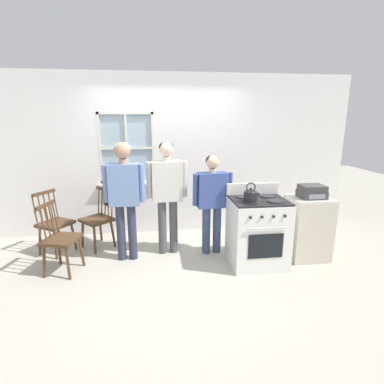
{
  "coord_description": "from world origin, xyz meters",
  "views": [
    {
      "loc": [
        -0.23,
        -3.71,
        1.98
      ],
      "look_at": [
        0.28,
        0.19,
        1.0
      ],
      "focal_mm": 28.0,
      "sensor_mm": 36.0,
      "label": 1
    }
  ],
  "objects_px": {
    "chair_near_wall": "(60,240)",
    "kettle": "(251,195)",
    "person_elderly_left": "(124,189)",
    "person_teen_center": "(167,187)",
    "chair_center_cluster": "(54,224)",
    "side_counter": "(308,228)",
    "person_adult_right": "(212,196)",
    "handbag": "(110,197)",
    "chair_by_window": "(98,220)",
    "stove": "(257,231)",
    "stereo": "(312,192)",
    "potted_plant": "(123,178)"
  },
  "relations": [
    {
      "from": "chair_center_cluster",
      "to": "side_counter",
      "type": "relative_size",
      "value": 1.04
    },
    {
      "from": "chair_center_cluster",
      "to": "stereo",
      "type": "distance_m",
      "value": 3.75
    },
    {
      "from": "person_teen_center",
      "to": "person_adult_right",
      "type": "relative_size",
      "value": 1.13
    },
    {
      "from": "side_counter",
      "to": "person_adult_right",
      "type": "bearing_deg",
      "value": 166.38
    },
    {
      "from": "kettle",
      "to": "potted_plant",
      "type": "distance_m",
      "value": 2.27
    },
    {
      "from": "person_adult_right",
      "to": "stereo",
      "type": "xyz_separation_m",
      "value": [
        1.34,
        -0.34,
        0.1
      ]
    },
    {
      "from": "chair_center_cluster",
      "to": "side_counter",
      "type": "height_order",
      "value": "chair_center_cluster"
    },
    {
      "from": "handbag",
      "to": "side_counter",
      "type": "bearing_deg",
      "value": -17.54
    },
    {
      "from": "person_adult_right",
      "to": "stove",
      "type": "height_order",
      "value": "person_adult_right"
    },
    {
      "from": "person_adult_right",
      "to": "handbag",
      "type": "height_order",
      "value": "person_adult_right"
    },
    {
      "from": "person_elderly_left",
      "to": "chair_center_cluster",
      "type": "bearing_deg",
      "value": 162.28
    },
    {
      "from": "handbag",
      "to": "stereo",
      "type": "bearing_deg",
      "value": -17.92
    },
    {
      "from": "chair_near_wall",
      "to": "handbag",
      "type": "distance_m",
      "value": 1.09
    },
    {
      "from": "potted_plant",
      "to": "side_counter",
      "type": "distance_m",
      "value": 3.01
    },
    {
      "from": "kettle",
      "to": "person_adult_right",
      "type": "bearing_deg",
      "value": 125.13
    },
    {
      "from": "person_elderly_left",
      "to": "chair_near_wall",
      "type": "bearing_deg",
      "value": -160.9
    },
    {
      "from": "chair_center_cluster",
      "to": "person_elderly_left",
      "type": "xyz_separation_m",
      "value": [
        1.08,
        -0.37,
        0.58
      ]
    },
    {
      "from": "stove",
      "to": "handbag",
      "type": "distance_m",
      "value": 2.33
    },
    {
      "from": "person_teen_center",
      "to": "potted_plant",
      "type": "bearing_deg",
      "value": 127.75
    },
    {
      "from": "kettle",
      "to": "stove",
      "type": "bearing_deg",
      "value": 38.42
    },
    {
      "from": "chair_by_window",
      "to": "chair_near_wall",
      "type": "xyz_separation_m",
      "value": [
        -0.35,
        -0.75,
        0.0
      ]
    },
    {
      "from": "chair_near_wall",
      "to": "kettle",
      "type": "bearing_deg",
      "value": -80.07
    },
    {
      "from": "stove",
      "to": "stereo",
      "type": "bearing_deg",
      "value": 5.49
    },
    {
      "from": "person_elderly_left",
      "to": "side_counter",
      "type": "xyz_separation_m",
      "value": [
        2.57,
        -0.27,
        -0.58
      ]
    },
    {
      "from": "person_teen_center",
      "to": "person_adult_right",
      "type": "height_order",
      "value": "person_teen_center"
    },
    {
      "from": "person_teen_center",
      "to": "side_counter",
      "type": "height_order",
      "value": "person_teen_center"
    },
    {
      "from": "chair_center_cluster",
      "to": "handbag",
      "type": "distance_m",
      "value": 0.89
    },
    {
      "from": "person_adult_right",
      "to": "kettle",
      "type": "height_order",
      "value": "person_adult_right"
    },
    {
      "from": "chair_near_wall",
      "to": "person_adult_right",
      "type": "relative_size",
      "value": 0.63
    },
    {
      "from": "chair_by_window",
      "to": "stove",
      "type": "distance_m",
      "value": 2.41
    },
    {
      "from": "person_teen_center",
      "to": "potted_plant",
      "type": "height_order",
      "value": "person_teen_center"
    },
    {
      "from": "person_teen_center",
      "to": "kettle",
      "type": "relative_size",
      "value": 6.72
    },
    {
      "from": "side_counter",
      "to": "stereo",
      "type": "height_order",
      "value": "stereo"
    },
    {
      "from": "stove",
      "to": "chair_center_cluster",
      "type": "bearing_deg",
      "value": 165.65
    },
    {
      "from": "chair_near_wall",
      "to": "chair_center_cluster",
      "type": "xyz_separation_m",
      "value": [
        -0.26,
        0.64,
        0.0
      ]
    },
    {
      "from": "side_counter",
      "to": "stereo",
      "type": "distance_m",
      "value": 0.54
    },
    {
      "from": "person_adult_right",
      "to": "potted_plant",
      "type": "bearing_deg",
      "value": 140.79
    },
    {
      "from": "person_teen_center",
      "to": "side_counter",
      "type": "bearing_deg",
      "value": -14.71
    },
    {
      "from": "person_adult_right",
      "to": "handbag",
      "type": "xyz_separation_m",
      "value": [
        -1.53,
        0.58,
        -0.12
      ]
    },
    {
      "from": "kettle",
      "to": "handbag",
      "type": "relative_size",
      "value": 0.8
    },
    {
      "from": "chair_near_wall",
      "to": "chair_center_cluster",
      "type": "distance_m",
      "value": 0.69
    },
    {
      "from": "chair_near_wall",
      "to": "side_counter",
      "type": "relative_size",
      "value": 1.04
    },
    {
      "from": "potted_plant",
      "to": "chair_center_cluster",
      "type": "bearing_deg",
      "value": -148.25
    },
    {
      "from": "stove",
      "to": "person_teen_center",
      "type": "bearing_deg",
      "value": 156.95
    },
    {
      "from": "chair_center_cluster",
      "to": "person_teen_center",
      "type": "xyz_separation_m",
      "value": [
        1.67,
        -0.22,
        0.57
      ]
    },
    {
      "from": "person_adult_right",
      "to": "person_teen_center",
      "type": "bearing_deg",
      "value": 166.93
    },
    {
      "from": "person_elderly_left",
      "to": "potted_plant",
      "type": "xyz_separation_m",
      "value": [
        -0.12,
        0.97,
        -0.02
      ]
    },
    {
      "from": "person_teen_center",
      "to": "chair_center_cluster",
      "type": "bearing_deg",
      "value": 169.43
    },
    {
      "from": "person_adult_right",
      "to": "stove",
      "type": "distance_m",
      "value": 0.81
    },
    {
      "from": "handbag",
      "to": "chair_by_window",
      "type": "bearing_deg",
      "value": -137.84
    }
  ]
}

